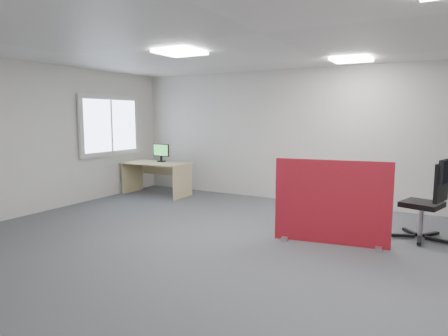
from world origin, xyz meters
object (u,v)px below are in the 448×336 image
at_px(second_desk, 158,170).
at_px(monitor_second, 161,152).
at_px(office_chair, 431,196).
at_px(red_divider, 331,203).

height_order(second_desk, monitor_second, monitor_second).
relative_size(monitor_second, office_chair, 0.39).
xyz_separation_m(monitor_second, office_chair, (5.49, -0.96, -0.30)).
bearing_deg(red_divider, second_desk, 150.61).
height_order(red_divider, office_chair, office_chair).
height_order(red_divider, monitor_second, red_divider).
xyz_separation_m(second_desk, office_chair, (5.49, -0.82, 0.11)).
xyz_separation_m(red_divider, monitor_second, (-4.30, 1.75, 0.38)).
bearing_deg(office_chair, monitor_second, -173.72).
distance_m(second_desk, monitor_second, 0.43).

